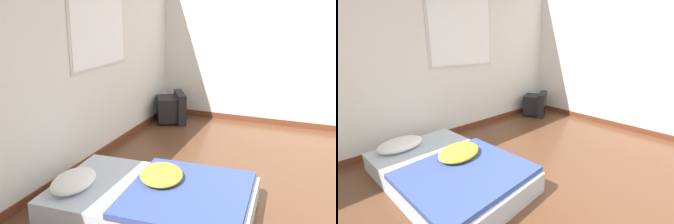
{
  "view_description": "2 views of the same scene",
  "coord_description": "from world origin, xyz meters",
  "views": [
    {
      "loc": [
        -3.21,
        0.45,
        1.8
      ],
      "look_at": [
        0.8,
        2.1,
        0.53
      ],
      "focal_mm": 40.0,
      "sensor_mm": 36.0,
      "label": 1
    },
    {
      "loc": [
        -1.52,
        -0.25,
        1.45
      ],
      "look_at": [
        0.69,
        2.05,
        0.44
      ],
      "focal_mm": 24.0,
      "sensor_mm": 36.0,
      "label": 2
    }
  ],
  "objects": [
    {
      "name": "wall_back",
      "position": [
        0.01,
        2.86,
        1.29
      ],
      "size": [
        7.34,
        0.08,
        2.6
      ],
      "color": "white",
      "rests_on": "ground_plane"
    },
    {
      "name": "mattress_bed",
      "position": [
        -0.52,
        1.71,
        0.14
      ],
      "size": [
        1.22,
        1.83,
        0.36
      ],
      "color": "silver",
      "rests_on": "ground_plane"
    },
    {
      "name": "crt_tv",
      "position": [
        2.0,
        2.52,
        0.22
      ],
      "size": [
        0.61,
        0.59,
        0.47
      ],
      "color": "black",
      "rests_on": "ground_plane"
    }
  ]
}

